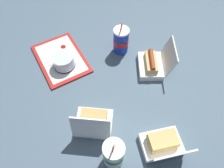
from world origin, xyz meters
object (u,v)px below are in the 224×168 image
object	(u,v)px
clamshell_sandwich_left	(94,122)
soda_cup_center	(121,41)
food_tray	(61,59)
clamshell_sandwich_front	(163,144)
cake_container	(64,61)
ketchup_cup	(64,48)
plastic_fork	(65,51)
clamshell_hotdog_center	(153,64)
soda_cup_front	(114,154)

from	to	relation	value
clamshell_sandwich_left	soda_cup_center	distance (m)	0.53
food_tray	soda_cup_center	distance (m)	0.38
clamshell_sandwich_front	soda_cup_center	bearing A→B (deg)	163.58
cake_container	clamshell_sandwich_front	xyz separation A→B (m)	(0.69, 0.17, -0.01)
ketchup_cup	plastic_fork	distance (m)	0.02
clamshell_hotdog_center	soda_cup_front	size ratio (longest dim) A/B	1.11
ketchup_cup	clamshell_sandwich_front	size ratio (longest dim) A/B	0.17
ketchup_cup	clamshell_sandwich_left	size ratio (longest dim) A/B	0.17
cake_container	soda_cup_center	bearing A→B (deg)	79.01
soda_cup_front	soda_cup_center	xyz separation A→B (m)	(-0.55, 0.40, -0.00)
clamshell_sandwich_front	soda_cup_front	xyz separation A→B (m)	(-0.07, -0.22, 0.04)
soda_cup_front	soda_cup_center	bearing A→B (deg)	143.50
food_tray	soda_cup_front	bearing A→B (deg)	-4.52
soda_cup_center	clamshell_sandwich_left	bearing A→B (deg)	-48.21
ketchup_cup	soda_cup_center	world-z (taller)	soda_cup_center
cake_container	ketchup_cup	distance (m)	0.13
cake_container	soda_cup_front	world-z (taller)	soda_cup_front
food_tray	soda_cup_center	xyz separation A→B (m)	(0.13, 0.35, 0.08)
clamshell_hotdog_center	food_tray	bearing A→B (deg)	-129.42
food_tray	plastic_fork	xyz separation A→B (m)	(-0.04, 0.04, 0.01)
clamshell_sandwich_front	soda_cup_front	bearing A→B (deg)	-108.14
food_tray	clamshell_sandwich_left	size ratio (longest dim) A/B	1.62
food_tray	soda_cup_front	world-z (taller)	soda_cup_front
clamshell_sandwich_left	soda_cup_front	size ratio (longest dim) A/B	1.02
ketchup_cup	plastic_fork	size ratio (longest dim) A/B	0.36
clamshell_sandwich_left	clamshell_hotdog_center	xyz separation A→B (m)	(-0.14, 0.48, -0.00)
ketchup_cup	clamshell_hotdog_center	xyz separation A→B (m)	(0.41, 0.38, 0.01)
ketchup_cup	clamshell_hotdog_center	distance (m)	0.56
cake_container	ketchup_cup	xyz separation A→B (m)	(-0.12, 0.05, -0.02)
soda_cup_front	clamshell_sandwich_front	bearing A→B (deg)	71.86
cake_container	clamshell_hotdog_center	size ratio (longest dim) A/B	0.50
plastic_fork	clamshell_hotdog_center	world-z (taller)	clamshell_hotdog_center
plastic_fork	clamshell_sandwich_left	bearing A→B (deg)	11.50
plastic_fork	clamshell_sandwich_front	xyz separation A→B (m)	(0.79, 0.12, 0.03)
ketchup_cup	soda_cup_front	size ratio (longest dim) A/B	0.17
ketchup_cup	soda_cup_front	world-z (taller)	soda_cup_front
plastic_fork	ketchup_cup	bearing A→B (deg)	-170.82
food_tray	clamshell_hotdog_center	distance (m)	0.56
cake_container	soda_cup_front	bearing A→B (deg)	-4.65
plastic_fork	food_tray	bearing A→B (deg)	-29.09
food_tray	clamshell_hotdog_center	world-z (taller)	clamshell_hotdog_center
soda_cup_front	plastic_fork	bearing A→B (deg)	172.28
clamshell_sandwich_left	soda_cup_center	size ratio (longest dim) A/B	1.04
plastic_fork	cake_container	bearing A→B (deg)	-3.97
clamshell_sandwich_front	clamshell_hotdog_center	distance (m)	0.48
clamshell_hotdog_center	clamshell_sandwich_front	bearing A→B (deg)	-33.11
clamshell_hotdog_center	soda_cup_center	xyz separation A→B (m)	(-0.22, -0.08, 0.04)
clamshell_sandwich_front	clamshell_sandwich_left	bearing A→B (deg)	-140.92
clamshell_sandwich_left	clamshell_hotdog_center	bearing A→B (deg)	105.88
plastic_fork	clamshell_sandwich_front	distance (m)	0.80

